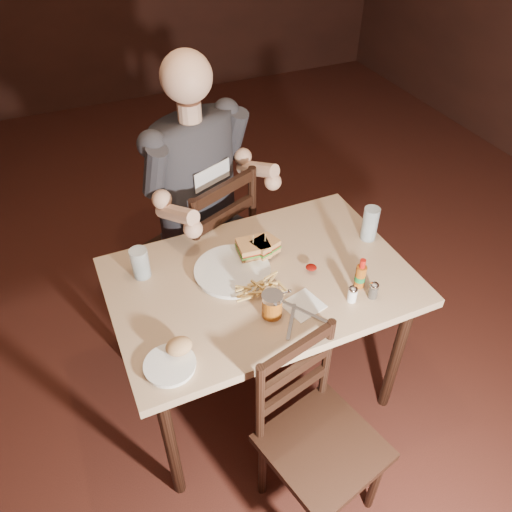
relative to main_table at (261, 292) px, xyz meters
name	(u,v)px	position (x,y,z in m)	size (l,w,h in m)	color
room_shell	(215,111)	(-0.07, 0.25, 0.71)	(7.00, 7.00, 7.00)	black
main_table	(261,292)	(0.00, 0.00, 0.00)	(1.22, 0.82, 0.77)	tan
chair_far	(201,247)	(-0.07, 0.61, -0.20)	(0.45, 0.49, 0.97)	black
chair_near	(323,447)	(-0.01, -0.59, -0.26)	(0.39, 0.43, 0.85)	black
diner	(200,165)	(-0.05, 0.56, 0.31)	(0.58, 0.45, 1.00)	#28272B
dinner_plate	(232,272)	(-0.10, 0.07, 0.09)	(0.31, 0.31, 0.02)	white
sandwich_left	(253,244)	(0.02, 0.13, 0.15)	(0.13, 0.11, 0.11)	tan
sandwich_right	(265,243)	(0.07, 0.12, 0.15)	(0.11, 0.09, 0.09)	tan
fries_pile	(260,287)	(-0.04, -0.08, 0.12)	(0.23, 0.17, 0.04)	#DDB15A
ketchup_dollop	(311,267)	(0.21, -0.05, 0.10)	(0.05, 0.05, 0.01)	maroon
glass_left	(140,263)	(-0.44, 0.21, 0.15)	(0.07, 0.07, 0.13)	silver
glass_right	(370,224)	(0.54, 0.05, 0.16)	(0.07, 0.07, 0.16)	silver
hot_sauce	(361,273)	(0.34, -0.20, 0.15)	(0.04, 0.04, 0.14)	#934810
salt_shaker	(352,294)	(0.27, -0.25, 0.11)	(0.04, 0.04, 0.07)	white
pepper_shaker	(373,290)	(0.36, -0.27, 0.12)	(0.04, 0.04, 0.07)	#38332D
syrup_dispenser	(272,305)	(-0.04, -0.20, 0.13)	(0.08, 0.08, 0.10)	#934810
napkin	(303,305)	(0.09, -0.20, 0.08)	(0.14, 0.13, 0.00)	white
knife	(307,313)	(0.08, -0.25, 0.09)	(0.01, 0.22, 0.01)	silver
fork	(291,321)	(0.01, -0.26, 0.09)	(0.01, 0.18, 0.01)	silver
side_plate	(170,366)	(-0.46, -0.28, 0.09)	(0.17, 0.17, 0.01)	white
bread_roll	(179,346)	(-0.41, -0.24, 0.12)	(0.09, 0.08, 0.06)	tan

